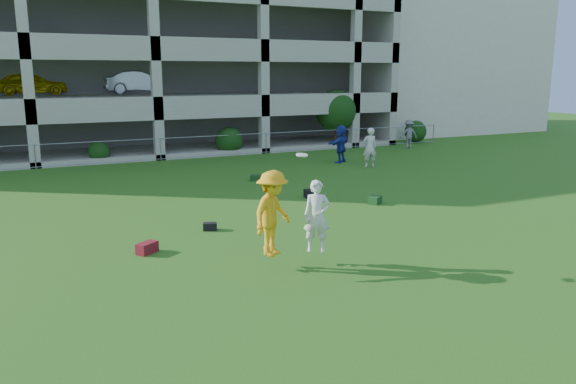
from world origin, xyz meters
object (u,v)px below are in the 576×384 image
parking_garage (125,49)px  frisbee_contest (281,214)px  bystander_f (409,134)px  stucco_building (412,67)px  bystander_e (370,148)px  crate_d (309,193)px  bystander_d (341,144)px

parking_garage → frisbee_contest: bearing=-92.8°
bystander_f → stucco_building: bearing=-113.7°
stucco_building → frisbee_contest: size_ratio=6.69×
bystander_f → parking_garage: parking_garage is taller
frisbee_contest → parking_garage: parking_garage is taller
stucco_building → bystander_e: size_ratio=8.36×
crate_d → frisbee_contest: frisbee_contest is taller
crate_d → parking_garage: size_ratio=0.01×
bystander_d → frisbee_contest: frisbee_contest is taller
bystander_e → frisbee_contest: frisbee_contest is taller
bystander_d → crate_d: bystander_d is taller
crate_d → bystander_f: bearing=39.1°
bystander_d → parking_garage: bearing=-89.7°
bystander_d → frisbee_contest: size_ratio=0.80×
bystander_d → frisbee_contest: (-9.44, -13.09, 0.35)m
crate_d → frisbee_contest: (-4.13, -6.42, 1.15)m
stucco_building → bystander_d: 20.53m
bystander_f → crate_d: size_ratio=4.93×
bystander_d → parking_garage: parking_garage is taller
bystander_f → crate_d: 15.34m
bystander_f → parking_garage: 18.72m
stucco_building → parking_garage: 23.04m
bystander_d → crate_d: size_ratio=5.44×
stucco_building → parking_garage: parking_garage is taller
bystander_d → parking_garage: size_ratio=0.06×
stucco_building → bystander_e: stucco_building is taller
bystander_e → parking_garage: 18.20m
bystander_d → parking_garage: 16.41m
bystander_f → frisbee_contest: bearing=59.3°
crate_d → parking_garage: (-2.85, 19.97, 5.86)m
frisbee_contest → bystander_f: bearing=45.1°
bystander_f → bystander_d: bearing=38.6°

